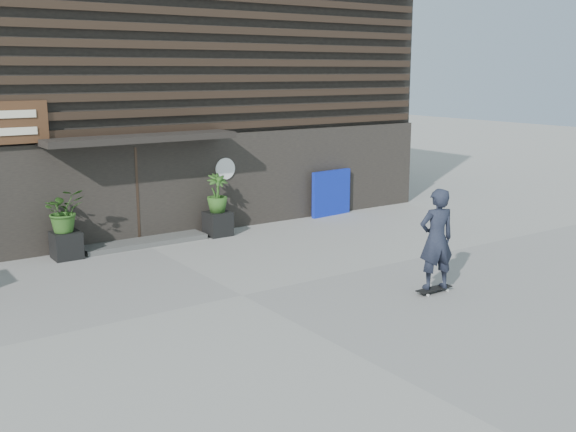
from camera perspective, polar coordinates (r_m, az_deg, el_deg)
ground at (r=12.71m, az=-3.85°, el=-6.64°), size 80.00×80.00×0.00m
entrance_step at (r=16.67m, az=-11.95°, el=-2.13°), size 3.00×0.80×0.12m
planter_pot_left at (r=15.82m, az=-18.07°, el=-2.33°), size 0.60×0.60×0.60m
bamboo_left at (r=15.66m, az=-18.25°, el=0.44°), size 0.86×0.75×0.96m
planter_pot_right at (r=17.23m, az=-5.90°, el=-0.64°), size 0.60×0.60×0.60m
bamboo_right at (r=17.07m, az=-5.95°, el=1.91°), size 0.54×0.54×0.96m
blue_tarp at (r=19.48m, az=3.64°, el=1.93°), size 1.39×0.26×1.30m
building at (r=21.24m, az=-18.13°, el=11.27°), size 18.00×11.00×8.00m
skateboarder at (r=12.82m, az=12.32°, el=-1.92°), size 0.79×0.62×1.99m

